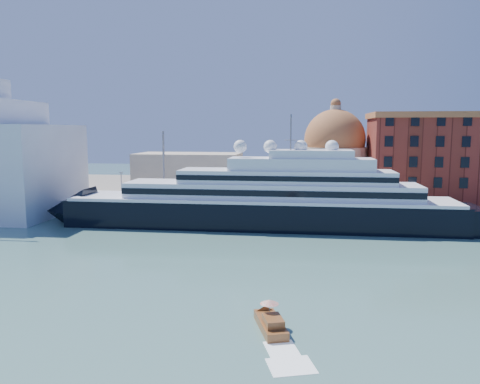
# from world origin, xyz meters

# --- Properties ---
(ground) EXTENTS (400.00, 400.00, 0.00)m
(ground) POSITION_xyz_m (0.00, 0.00, 0.00)
(ground) COLOR #3A645F
(ground) RESTS_ON ground
(quay) EXTENTS (180.00, 10.00, 2.50)m
(quay) POSITION_xyz_m (0.00, 34.00, 1.25)
(quay) COLOR gray
(quay) RESTS_ON ground
(land) EXTENTS (260.00, 72.00, 2.00)m
(land) POSITION_xyz_m (0.00, 75.00, 1.00)
(land) COLOR slate
(land) RESTS_ON ground
(quay_fence) EXTENTS (180.00, 0.10, 1.20)m
(quay_fence) POSITION_xyz_m (0.00, 29.50, 3.10)
(quay_fence) COLOR slate
(quay_fence) RESTS_ON quay
(superyacht) EXTENTS (93.96, 13.03, 28.08)m
(superyacht) POSITION_xyz_m (1.61, 23.00, 4.85)
(superyacht) COLOR black
(superyacht) RESTS_ON ground
(service_barge) EXTENTS (10.79, 5.31, 2.32)m
(service_barge) POSITION_xyz_m (-31.96, 21.93, 0.67)
(service_barge) COLOR white
(service_barge) RESTS_ON ground
(water_taxi) EXTENTS (4.16, 7.10, 3.20)m
(water_taxi) POSITION_xyz_m (10.11, -29.22, 0.77)
(water_taxi) COLOR brown
(water_taxi) RESTS_ON ground
(warehouse) EXTENTS (43.00, 19.00, 23.25)m
(warehouse) POSITION_xyz_m (52.00, 52.00, 13.79)
(warehouse) COLOR maroon
(warehouse) RESTS_ON land
(church) EXTENTS (66.00, 18.00, 25.50)m
(church) POSITION_xyz_m (6.39, 57.72, 10.91)
(church) COLOR beige
(church) RESTS_ON land
(lamp_posts) EXTENTS (120.80, 2.40, 18.00)m
(lamp_posts) POSITION_xyz_m (-12.67, 32.27, 9.84)
(lamp_posts) COLOR slate
(lamp_posts) RESTS_ON quay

